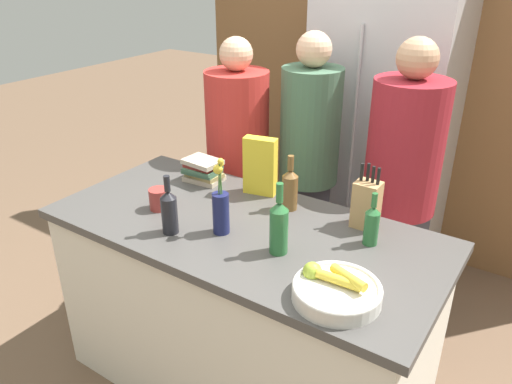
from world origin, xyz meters
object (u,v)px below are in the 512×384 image
(cereal_box, at_px, (260,166))
(bottle_oil, at_px, (279,226))
(bottle_wine, at_px, (372,224))
(knife_block, at_px, (366,204))
(bottle_vinegar, at_px, (290,188))
(book_stack, at_px, (203,170))
(bottle_water, at_px, (169,211))
(person_at_sink, at_px, (238,159))
(fruit_bowl, at_px, (335,289))
(coffee_mug, at_px, (159,199))
(person_in_red_tee, at_px, (400,186))
(refrigerator, at_px, (382,126))
(person_in_blue, at_px, (309,159))
(flower_vase, at_px, (221,208))

(cereal_box, relative_size, bottle_oil, 0.95)
(bottle_wine, bearing_deg, knife_block, 121.46)
(bottle_wine, bearing_deg, bottle_vinegar, 169.03)
(book_stack, relative_size, bottle_water, 0.77)
(knife_block, distance_m, person_at_sink, 1.05)
(fruit_bowl, height_order, person_at_sink, person_at_sink)
(coffee_mug, distance_m, bottle_oil, 0.65)
(bottle_vinegar, distance_m, person_at_sink, 0.76)
(bottle_oil, xyz_separation_m, person_in_red_tee, (0.19, 0.86, -0.11))
(person_in_red_tee, bearing_deg, book_stack, -126.56)
(bottle_oil, bearing_deg, knife_block, 62.31)
(knife_block, bearing_deg, bottle_vinegar, -173.55)
(knife_block, xyz_separation_m, person_at_sink, (-0.96, 0.39, -0.14))
(knife_block, distance_m, bottle_oil, 0.43)
(cereal_box, distance_m, book_stack, 0.34)
(cereal_box, xyz_separation_m, bottle_vinegar, (0.20, -0.06, -0.04))
(bottle_wine, bearing_deg, person_at_sink, 153.53)
(knife_block, distance_m, bottle_vinegar, 0.36)
(bottle_oil, relative_size, person_in_red_tee, 0.18)
(bottle_water, bearing_deg, bottle_wine, 27.53)
(refrigerator, relative_size, cereal_box, 6.96)
(person_at_sink, bearing_deg, bottle_vinegar, -32.32)
(knife_block, relative_size, coffee_mug, 2.34)
(person_in_blue, bearing_deg, person_at_sink, 174.83)
(bottle_oil, bearing_deg, person_in_blue, 111.57)
(cereal_box, distance_m, person_at_sink, 0.57)
(bottle_oil, height_order, bottle_wine, bottle_oil)
(flower_vase, relative_size, bottle_vinegar, 1.29)
(cereal_box, bearing_deg, refrigerator, 80.14)
(person_in_blue, distance_m, person_in_red_tee, 0.57)
(flower_vase, distance_m, bottle_water, 0.22)
(cereal_box, distance_m, bottle_oil, 0.54)
(coffee_mug, bearing_deg, person_in_blue, 73.00)
(flower_vase, bearing_deg, person_in_blue, 95.33)
(bottle_water, bearing_deg, bottle_vinegar, 56.62)
(bottle_oil, height_order, bottle_water, bottle_oil)
(bottle_wine, distance_m, person_in_red_tee, 0.61)
(knife_block, height_order, cereal_box, same)
(person_in_blue, bearing_deg, refrigerator, 43.47)
(bottle_vinegar, bearing_deg, knife_block, 6.45)
(book_stack, bearing_deg, person_in_blue, 61.57)
(bottle_oil, distance_m, person_in_blue, 1.01)
(fruit_bowl, xyz_separation_m, knife_block, (-0.11, 0.53, 0.07))
(book_stack, distance_m, bottle_oil, 0.77)
(fruit_bowl, height_order, bottle_wine, bottle_wine)
(refrigerator, distance_m, book_stack, 1.27)
(coffee_mug, distance_m, person_at_sink, 0.78)
(bottle_oil, distance_m, person_at_sink, 1.10)
(fruit_bowl, distance_m, knife_block, 0.54)
(bottle_oil, bearing_deg, coffee_mug, 179.03)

